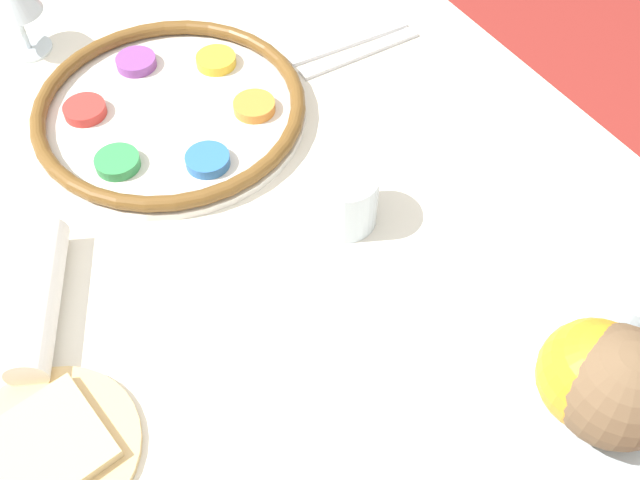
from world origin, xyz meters
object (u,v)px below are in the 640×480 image
(seder_plate, at_px, (170,109))
(coconut, at_px, (616,386))
(orange_fruit, at_px, (595,375))
(bread_plate, at_px, (47,449))
(cup_far, at_px, (630,305))
(fruit_stand, at_px, (553,425))
(cup_near, at_px, (347,200))
(napkin_roll, at_px, (39,298))

(seder_plate, relative_size, coconut, 3.65)
(orange_fruit, bearing_deg, seder_plate, -170.28)
(bread_plate, bearing_deg, seder_plate, 140.83)
(coconut, height_order, cup_far, coconut)
(coconut, relative_size, cup_far, 1.28)
(fruit_stand, bearing_deg, cup_far, 109.94)
(fruit_stand, distance_m, cup_far, 0.20)
(fruit_stand, relative_size, bread_plate, 1.03)
(coconut, distance_m, cup_near, 0.38)
(seder_plate, relative_size, cup_near, 4.67)
(napkin_roll, relative_size, cup_near, 2.48)
(seder_plate, height_order, coconut, coconut)
(orange_fruit, relative_size, napkin_roll, 0.48)
(fruit_stand, bearing_deg, orange_fruit, 87.55)
(bread_plate, relative_size, napkin_roll, 0.93)
(napkin_roll, relative_size, cup_far, 2.48)
(seder_plate, xyz_separation_m, fruit_stand, (0.61, 0.09, 0.07))
(seder_plate, distance_m, bread_plate, 0.47)
(bread_plate, height_order, cup_far, cup_far)
(bread_plate, height_order, cup_near, cup_near)
(fruit_stand, height_order, cup_far, fruit_stand)
(coconut, distance_m, napkin_roll, 0.57)
(coconut, bearing_deg, napkin_roll, -140.18)
(seder_plate, height_order, cup_far, cup_far)
(cup_near, bearing_deg, cup_far, 31.82)
(bread_plate, bearing_deg, cup_near, 102.89)
(fruit_stand, height_order, orange_fruit, orange_fruit)
(coconut, distance_m, cup_far, 0.22)
(seder_plate, relative_size, fruit_stand, 1.98)
(orange_fruit, height_order, cup_near, orange_fruit)
(cup_far, bearing_deg, napkin_roll, -123.50)
(orange_fruit, relative_size, cup_far, 1.18)
(bread_plate, bearing_deg, fruit_stand, 56.65)
(fruit_stand, xyz_separation_m, cup_near, (-0.34, 0.02, -0.05))
(seder_plate, bearing_deg, cup_far, 26.42)
(orange_fruit, xyz_separation_m, cup_far, (-0.07, 0.17, -0.13))
(seder_plate, height_order, bread_plate, seder_plate)
(seder_plate, relative_size, bread_plate, 2.04)
(napkin_roll, bearing_deg, cup_far, 56.50)
(cup_near, distance_m, cup_far, 0.32)
(cup_near, bearing_deg, seder_plate, -159.60)
(fruit_stand, bearing_deg, napkin_roll, -141.01)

